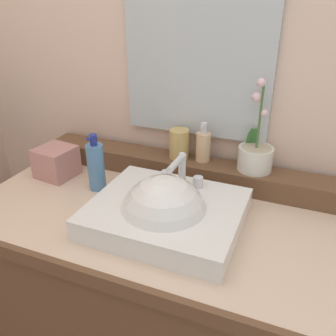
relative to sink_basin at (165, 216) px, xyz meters
name	(u,v)px	position (x,y,z in m)	size (l,w,h in m)	color
wall_back	(214,32)	(-0.02, 0.49, 0.47)	(2.83, 0.20, 2.78)	beige
vanity_cabinet	(168,313)	(-0.02, 0.06, -0.47)	(1.29, 0.66, 0.89)	brown
back_ledge	(194,170)	(-0.02, 0.31, 0.01)	(1.21, 0.12, 0.08)	brown
sink_basin	(165,216)	(0.00, 0.00, 0.00)	(0.44, 0.38, 0.29)	white
potted_plant	(255,154)	(0.20, 0.33, 0.10)	(0.12, 0.12, 0.32)	silver
soap_dispenser	(203,146)	(0.01, 0.33, 0.10)	(0.05, 0.06, 0.14)	#DBB386
tumbler_cup	(179,144)	(-0.08, 0.32, 0.10)	(0.07, 0.07, 0.11)	tan
lotion_bottle	(96,166)	(-0.31, 0.12, 0.06)	(0.06, 0.06, 0.21)	#4D7EAF
tissue_box	(56,162)	(-0.51, 0.15, 0.02)	(0.13, 0.13, 0.11)	tan
mirror	(197,56)	(-0.04, 0.38, 0.40)	(0.53, 0.02, 0.56)	silver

